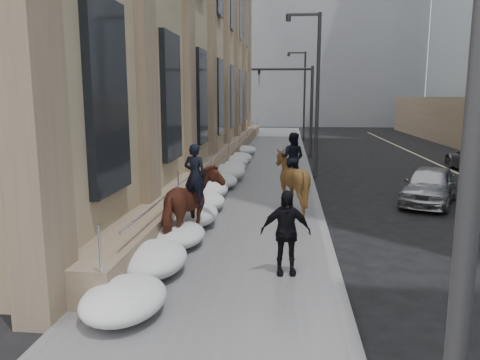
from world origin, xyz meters
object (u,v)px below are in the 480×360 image
car_silver (430,185)px  car_grey (479,159)px  pedestrian (286,232)px  mounted_horse_left (192,203)px  mounted_horse_right (291,179)px

car_silver → car_grey: (4.82, 7.99, 0.02)m
pedestrian → car_silver: (5.39, 8.02, -0.35)m
mounted_horse_left → car_grey: (12.73, 13.91, -0.45)m
mounted_horse_left → car_silver: 9.90m
car_grey → pedestrian: bearing=53.8°
mounted_horse_right → car_grey: mounted_horse_right is taller
mounted_horse_left → mounted_horse_right: size_ratio=0.99×
mounted_horse_left → car_grey: size_ratio=0.52×
pedestrian → mounted_horse_right: bearing=81.7°
mounted_horse_left → pedestrian: (2.52, -2.09, -0.12)m
mounted_horse_left → car_silver: (7.91, 5.93, -0.47)m
pedestrian → car_grey: pedestrian is taller
car_silver → car_grey: size_ratio=0.83×
mounted_horse_left → car_silver: mounted_horse_left is taller
mounted_horse_right → pedestrian: (-0.14, -5.77, -0.19)m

